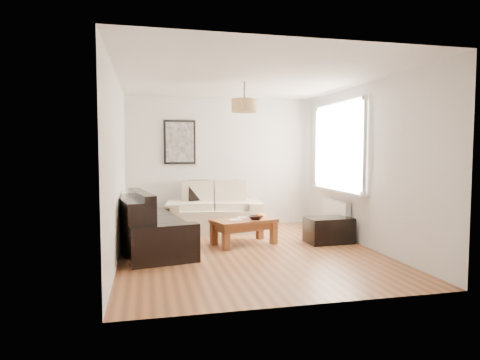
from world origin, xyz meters
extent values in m
plane|color=brown|center=(0.00, 0.00, 0.00)|extent=(4.50, 4.50, 0.00)
cube|color=white|center=(1.82, 0.80, 0.38)|extent=(0.10, 0.90, 0.52)
cylinder|color=tan|center=(0.00, 0.30, 2.23)|extent=(0.40, 0.40, 0.20)
cube|color=black|center=(1.45, 0.31, 0.21)|extent=(0.76, 0.51, 0.42)
cube|color=black|center=(-0.52, 2.00, 0.75)|extent=(0.42, 0.20, 0.41)
cube|color=black|center=(0.11, 2.00, 0.75)|extent=(0.42, 0.25, 0.40)
imported|color=black|center=(0.22, 0.42, 0.45)|extent=(0.31, 0.31, 0.06)
sphere|color=orange|center=(0.33, 0.52, 0.46)|extent=(0.09, 0.09, 0.08)
sphere|color=orange|center=(0.39, 0.59, 0.46)|extent=(0.08, 0.08, 0.06)
sphere|color=orange|center=(0.32, 0.62, 0.46)|extent=(0.08, 0.08, 0.07)
cube|color=white|center=(-0.10, 0.47, 0.42)|extent=(0.22, 0.17, 0.01)
camera|label=1|loc=(-1.50, -6.01, 1.52)|focal=30.95mm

